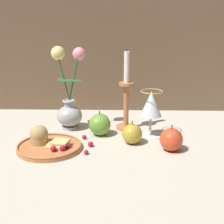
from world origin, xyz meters
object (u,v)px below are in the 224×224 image
Objects in this scene: wine_glass at (151,106)px; apple_beside_vase at (171,140)px; apple_at_table_edge at (100,125)px; plate_with_pastries at (47,143)px; apple_near_glass at (132,134)px; candlestick at (126,101)px; vase at (69,101)px.

wine_glass reaches higher than apple_beside_vase.
apple_at_table_edge reaches higher than apple_beside_vase.
apple_near_glass is at bearing 9.84° from plate_with_pastries.
plate_with_pastries is 0.33m from candlestick.
apple_at_table_edge is (0.12, -0.07, -0.07)m from vase.
candlestick reaches higher than apple_beside_vase.
vase is 0.28m from apple_near_glass.
vase is 1.87× the size of wine_glass.
apple_near_glass is at bearing -32.27° from vase.
vase is at bearing 147.73° from apple_near_glass.
apple_at_table_edge is at bearing -30.69° from vase.
apple_at_table_edge is at bearing 146.13° from apple_near_glass.
wine_glass reaches higher than plate_with_pastries.
apple_at_table_edge is (-0.09, -0.07, -0.07)m from candlestick.
apple_beside_vase is at bearing -0.95° from plate_with_pastries.
candlestick is 3.76× the size of apple_near_glass.
vase reaches higher than apple_near_glass.
wine_glass is 2.06× the size of apple_near_glass.
wine_glass is 1.82× the size of apple_at_table_edge.
plate_with_pastries is at bearing -160.75° from wine_glass.
candlestick is at bearing 139.70° from wine_glass.
apple_beside_vase is at bearing -24.21° from apple_near_glass.
wine_glass is at bearing 113.17° from apple_beside_vase.
plate_with_pastries is 0.37m from wine_glass.
plate_with_pastries is at bearing -142.88° from apple_at_table_edge.
apple_beside_vase is (0.14, -0.19, -0.07)m from candlestick.
vase is 0.21m from plate_with_pastries.
vase is at bearing 149.31° from apple_at_table_edge.
candlestick is at bearing 36.62° from plate_with_pastries.
candlestick reaches higher than apple_near_glass.
vase is at bearing 76.89° from plate_with_pastries.
plate_with_pastries is 0.69× the size of candlestick.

